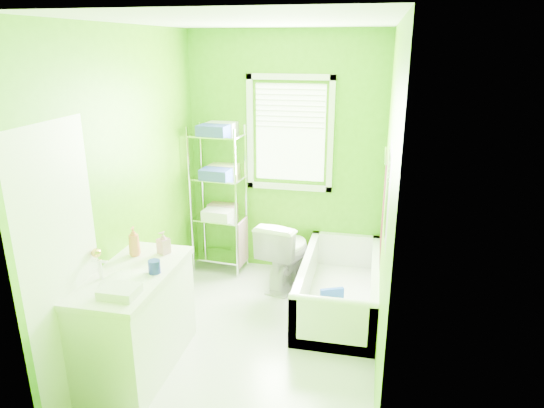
% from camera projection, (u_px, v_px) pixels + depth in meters
% --- Properties ---
extents(ground, '(2.90, 2.90, 0.00)m').
position_uv_depth(ground, '(254.00, 336.00, 4.26)').
color(ground, silver).
rests_on(ground, ground).
extents(room_envelope, '(2.14, 2.94, 2.62)m').
position_uv_depth(room_envelope, '(251.00, 165.00, 3.77)').
color(room_envelope, '#479D07').
rests_on(room_envelope, ground).
extents(window, '(0.92, 0.05, 1.22)m').
position_uv_depth(window, '(290.00, 128.00, 5.06)').
color(window, white).
rests_on(window, ground).
extents(door, '(0.09, 0.80, 2.00)m').
position_uv_depth(door, '(64.00, 272.00, 3.23)').
color(door, white).
rests_on(door, ground).
extents(right_wall_decor, '(0.04, 1.48, 1.17)m').
position_uv_depth(right_wall_decor, '(385.00, 202.00, 3.62)').
color(right_wall_decor, '#3F070F').
rests_on(right_wall_decor, ground).
extents(bathtub, '(0.73, 1.56, 0.50)m').
position_uv_depth(bathtub, '(339.00, 293.00, 4.67)').
color(bathtub, white).
rests_on(bathtub, ground).
extents(toilet, '(0.55, 0.80, 0.75)m').
position_uv_depth(toilet, '(285.00, 252.00, 5.07)').
color(toilet, white).
rests_on(toilet, ground).
extents(vanity, '(0.57, 1.10, 1.07)m').
position_uv_depth(vanity, '(135.00, 318.00, 3.72)').
color(vanity, white).
rests_on(vanity, ground).
extents(wire_shelf_unit, '(0.58, 0.47, 1.66)m').
position_uv_depth(wire_shelf_unit, '(220.00, 183.00, 5.24)').
color(wire_shelf_unit, silver).
rests_on(wire_shelf_unit, ground).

